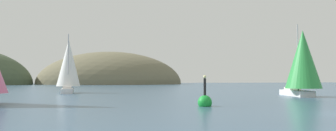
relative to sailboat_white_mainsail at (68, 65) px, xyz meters
name	(u,v)px	position (x,y,z in m)	size (l,w,h in m)	color
headland_center	(111,84)	(20.00, 95.88, -4.30)	(62.15, 44.00, 27.95)	#6B664C
sailboat_white_mainsail	(68,65)	(0.00, 0.00, 0.00)	(3.81, 6.77, 8.90)	white
sailboat_green_sail	(302,62)	(26.53, -20.50, -0.13)	(5.26, 8.68, 8.90)	white
channel_buoy	(205,101)	(9.42, -30.81, -3.93)	(1.10, 1.10, 2.64)	green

